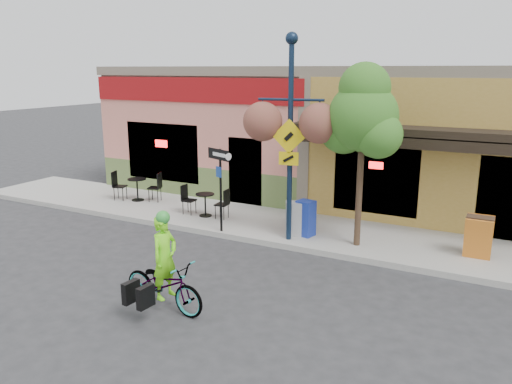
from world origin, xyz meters
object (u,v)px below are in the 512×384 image
(newspaper_box_grey, at_px, (294,218))
(street_tree, at_px, (361,156))
(building, at_px, (373,131))
(cyclist_rider, at_px, (165,270))
(one_way_sign, at_px, (221,191))
(lamp_post, at_px, (290,140))
(bicycle, at_px, (164,285))
(newspaper_box_blue, at_px, (306,218))

(newspaper_box_grey, bearing_deg, street_tree, -23.48)
(building, bearing_deg, newspaper_box_grey, -93.40)
(cyclist_rider, bearing_deg, one_way_sign, 22.96)
(cyclist_rider, bearing_deg, lamp_post, -2.30)
(bicycle, distance_m, cyclist_rider, 0.31)
(building, relative_size, newspaper_box_blue, 19.30)
(newspaper_box_grey, bearing_deg, cyclist_rider, -120.91)
(lamp_post, xyz_separation_m, newspaper_box_grey, (-0.03, 0.37, -2.12))
(cyclist_rider, height_order, street_tree, street_tree)
(building, height_order, lamp_post, lamp_post)
(newspaper_box_blue, relative_size, newspaper_box_grey, 1.05)
(one_way_sign, distance_m, newspaper_box_grey, 2.07)
(cyclist_rider, distance_m, street_tree, 5.49)
(bicycle, relative_size, cyclist_rider, 1.18)
(newspaper_box_blue, bearing_deg, street_tree, 8.96)
(bicycle, relative_size, one_way_sign, 0.83)
(bicycle, xyz_separation_m, street_tree, (2.32, 4.73, 1.91))
(building, relative_size, newspaper_box_grey, 20.30)
(cyclist_rider, xyz_separation_m, newspaper_box_grey, (0.56, 4.71, -0.19))
(building, bearing_deg, cyclist_rider, -94.84)
(lamp_post, relative_size, street_tree, 1.14)
(cyclist_rider, xyz_separation_m, street_tree, (2.27, 4.73, 1.61))
(newspaper_box_blue, bearing_deg, one_way_sign, -149.66)
(street_tree, bearing_deg, newspaper_box_blue, 176.88)
(building, height_order, one_way_sign, building)
(one_way_sign, distance_m, newspaper_box_blue, 2.36)
(one_way_sign, relative_size, street_tree, 0.50)
(one_way_sign, bearing_deg, street_tree, 31.49)
(bicycle, bearing_deg, street_tree, -20.73)
(lamp_post, bearing_deg, street_tree, 3.01)
(bicycle, height_order, lamp_post, lamp_post)
(bicycle, distance_m, lamp_post, 4.92)
(bicycle, relative_size, street_tree, 0.41)
(cyclist_rider, distance_m, lamp_post, 4.78)
(cyclist_rider, bearing_deg, bicycle, 95.39)
(bicycle, height_order, newspaper_box_blue, newspaper_box_blue)
(building, distance_m, one_way_sign, 7.27)
(bicycle, xyz_separation_m, one_way_sign, (-1.25, 4.10, 0.78))
(one_way_sign, height_order, newspaper_box_blue, one_way_sign)
(cyclist_rider, relative_size, newspaper_box_blue, 1.67)
(street_tree, bearing_deg, newspaper_box_grey, -179.30)
(newspaper_box_blue, xyz_separation_m, street_tree, (1.41, -0.08, 1.78))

